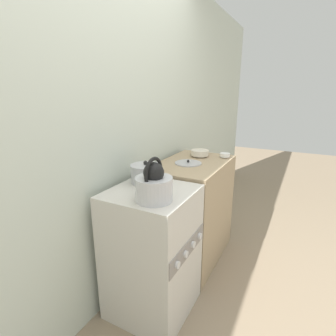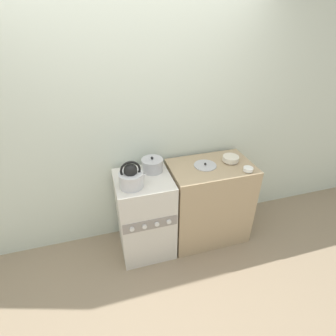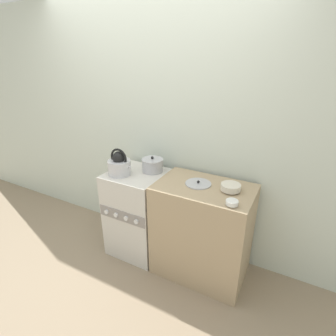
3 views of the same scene
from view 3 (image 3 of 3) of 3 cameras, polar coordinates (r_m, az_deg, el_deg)
name	(u,v)px [view 3 (image 3 of 3)]	position (r m, az deg, el deg)	size (l,w,h in m)	color
ground_plane	(126,262)	(2.87, -9.23, -19.53)	(12.00, 12.00, 0.00)	gray
wall_back	(153,129)	(2.71, -3.19, 8.47)	(7.00, 0.06, 2.50)	silver
stove	(138,212)	(2.76, -6.56, -9.56)	(0.53, 0.54, 0.89)	beige
counter	(202,231)	(2.49, 7.40, -13.40)	(0.84, 0.53, 0.91)	tan
kettle	(119,165)	(2.51, -10.52, 0.67)	(0.26, 0.22, 0.26)	silver
cooking_pot	(153,165)	(2.55, -3.39, 0.64)	(0.21, 0.21, 0.15)	#B2B2B7
enamel_bowl	(231,187)	(2.20, 13.48, -4.09)	(0.16, 0.16, 0.06)	beige
small_ceramic_bowl	(232,203)	(2.01, 13.76, -7.34)	(0.09, 0.09, 0.04)	white
loose_pot_lid	(198,183)	(2.29, 6.60, -3.37)	(0.22, 0.22, 0.03)	#B2B2B7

